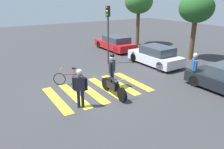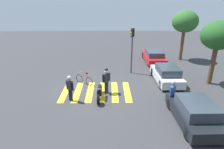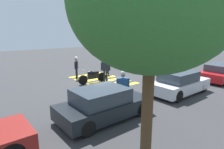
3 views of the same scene
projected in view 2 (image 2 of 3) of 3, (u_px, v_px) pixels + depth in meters
ground_plane at (96, 92)px, 13.76m from camera, size 60.00×60.00×0.00m
police_motorcycle at (99, 92)px, 12.65m from camera, size 2.24×0.62×1.05m
leaning_bicycle at (84, 79)px, 14.92m from camera, size 1.02×1.43×1.00m
officer_on_foot at (106, 78)px, 13.19m from camera, size 0.49×0.56×1.90m
officer_by_motorcycle at (70, 87)px, 12.15m from camera, size 0.45×0.55×1.77m
pedestrian_bystander at (173, 92)px, 11.51m from camera, size 0.54×0.45×1.76m
crosswalk_stripes at (96, 92)px, 13.76m from camera, size 3.30×4.95×0.01m
car_red_convertible at (154, 56)px, 20.26m from camera, size 4.31×1.88×1.27m
car_white_van at (167, 74)px, 15.20m from camera, size 4.03×1.79×1.36m
car_black_suv at (194, 112)px, 10.06m from camera, size 4.06×1.93×1.34m
traffic_light_pole at (132, 44)px, 16.35m from camera, size 0.34×0.35×4.02m
street_tree_near at (185, 22)px, 19.81m from camera, size 2.69×2.69×5.31m
street_tree_mid at (218, 36)px, 13.77m from camera, size 2.49×2.49×4.90m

